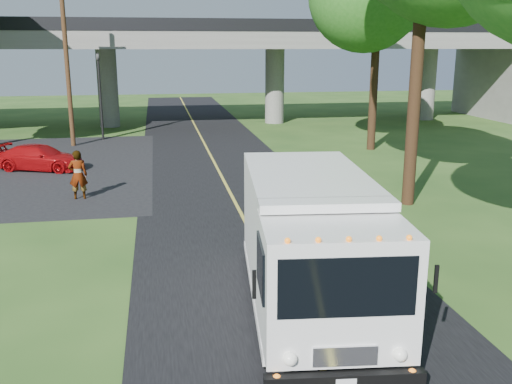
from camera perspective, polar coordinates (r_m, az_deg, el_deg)
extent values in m
plane|color=#2A4E1B|center=(11.64, 5.04, -14.45)|extent=(120.00, 120.00, 0.00)
cube|color=black|center=(20.78, -2.03, -1.22)|extent=(7.00, 90.00, 0.02)
cube|color=gold|center=(20.78, -2.03, -1.17)|extent=(0.12, 90.00, 0.01)
cube|color=slate|center=(41.92, -6.42, 14.87)|extent=(50.00, 9.00, 1.20)
cube|color=black|center=(37.55, -6.00, 16.32)|extent=(50.00, 0.25, 0.80)
cube|color=black|center=(46.33, -6.82, 15.92)|extent=(50.00, 0.25, 0.80)
cube|color=slate|center=(50.25, 23.98, 10.23)|extent=(4.00, 10.00, 6.00)
cylinder|color=slate|center=(42.06, -14.60, 10.00)|extent=(1.40, 1.40, 5.40)
cylinder|color=slate|center=(42.83, 1.88, 10.52)|extent=(1.40, 1.40, 5.40)
cylinder|color=slate|center=(46.77, 16.67, 10.26)|extent=(1.40, 1.40, 5.40)
cylinder|color=black|center=(36.10, -15.30, 9.14)|extent=(0.14, 0.14, 5.20)
imported|color=black|center=(35.99, -15.51, 12.31)|extent=(0.18, 0.22, 1.10)
cylinder|color=#472D19|center=(34.18, -18.36, 11.85)|extent=(0.26, 0.26, 9.00)
cylinder|color=#382314|center=(20.91, 15.58, 9.07)|extent=(0.44, 0.44, 7.70)
cylinder|color=#382314|center=(32.13, 11.68, 10.05)|extent=(0.44, 0.44, 6.65)
cube|color=white|center=(12.96, 4.92, -2.96)|extent=(2.95, 4.82, 2.35)
cube|color=white|center=(10.01, 7.84, -9.04)|extent=(2.68, 2.12, 2.14)
cube|color=black|center=(9.06, 9.11, -9.36)|extent=(2.19, 0.30, 0.99)
cube|color=black|center=(9.72, 8.87, -18.21)|extent=(2.62, 0.45, 0.29)
cube|color=white|center=(13.08, 5.08, -9.52)|extent=(3.10, 6.28, 0.19)
cylinder|color=black|center=(10.57, 1.52, -14.69)|extent=(0.38, 0.96, 0.94)
cylinder|color=black|center=(10.96, 13.01, -13.94)|extent=(0.38, 0.96, 0.94)
cylinder|color=black|center=(14.54, -0.20, -6.28)|extent=(0.38, 0.96, 0.94)
cylinder|color=black|center=(14.83, 8.08, -6.00)|extent=(0.38, 0.96, 0.94)
imported|color=#A1090C|center=(28.25, -20.78, 3.24)|extent=(4.38, 2.87, 1.18)
imported|color=gray|center=(22.27, -17.37, 1.64)|extent=(0.69, 0.47, 1.87)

